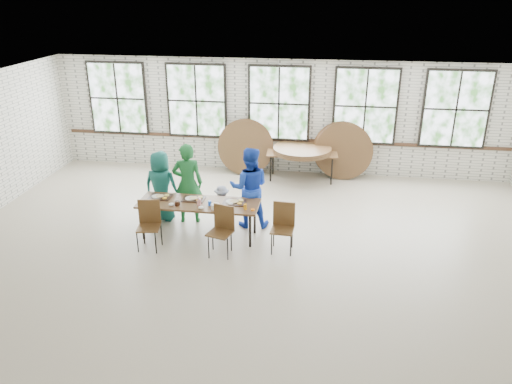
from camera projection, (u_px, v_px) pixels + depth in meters
The scene contains 13 objects.
room at pixel (279, 105), 12.95m from camera, with size 12.00×12.00×12.00m.
dining_table at pixel (199, 205), 9.89m from camera, with size 2.40×0.81×0.74m.
chair_near_left at pixel (149, 220), 9.54m from camera, with size 0.48×0.47×0.95m.
chair_near_right at pixel (222, 226), 9.31m from camera, with size 0.52×0.50×0.95m.
chair_spare at pixel (283, 223), 9.44m from camera, with size 0.44×0.43×0.95m.
adult_teal at pixel (161, 186), 10.58m from camera, with size 0.75×0.49×1.54m, color #1B6658.
adult_green at pixel (188, 183), 10.46m from camera, with size 0.63×0.42×1.74m, color #1A632B.
toddler at pixel (222, 205), 10.54m from camera, with size 0.55×0.32×0.85m, color #162246.
adult_blue at pixel (249, 187), 10.29m from camera, with size 0.83×0.65×1.71m, color #1B41BD.
storage_table at pixel (302, 154), 12.84m from camera, with size 1.84×0.86×0.74m.
tabletop_clutter at pixel (201, 202), 9.82m from camera, with size 2.06×0.63×0.11m.
round_tops_stacked at pixel (302, 150), 12.80m from camera, with size 1.50×1.50×0.13m.
round_tops_leaning at pixel (310, 150), 13.03m from camera, with size 4.08×0.38×1.50m.
Camera 1 is at (1.31, -8.33, 4.73)m, focal length 35.00 mm.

